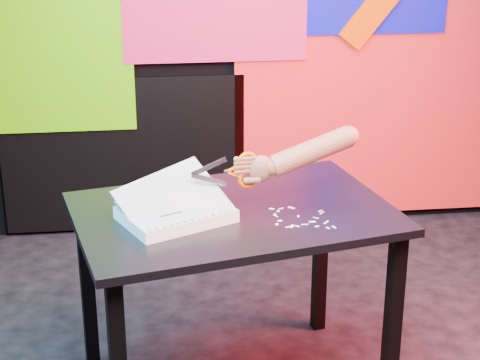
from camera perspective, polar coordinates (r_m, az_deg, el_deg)
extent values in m
cube|color=red|center=(4.43, 10.03, 7.37)|extent=(1.60, 0.02, 1.60)
cube|color=#4CC800|center=(4.20, -12.86, 9.94)|extent=(0.75, 0.02, 1.00)
cube|color=black|center=(4.36, -8.25, 1.78)|extent=(1.30, 0.02, 0.85)
cube|color=black|center=(3.18, -10.77, -7.69)|extent=(0.06, 0.06, 0.72)
cube|color=black|center=(2.95, 10.79, -10.09)|extent=(0.06, 0.06, 0.72)
cube|color=black|center=(3.42, 5.73, -5.19)|extent=(0.06, 0.06, 0.72)
cube|color=black|center=(2.84, -0.45, -2.42)|extent=(1.24, 0.96, 0.03)
cube|color=white|center=(2.75, -4.58, -2.46)|extent=(0.43, 0.38, 0.04)
cube|color=white|center=(2.74, -4.59, -2.04)|extent=(0.43, 0.38, 0.00)
cube|color=white|center=(2.74, -4.59, -1.95)|extent=(0.42, 0.36, 0.11)
cube|color=white|center=(2.75, -4.83, -1.38)|extent=(0.42, 0.34, 0.19)
cylinder|color=black|center=(2.58, -6.48, -3.59)|extent=(0.01, 0.01, 0.00)
cylinder|color=black|center=(2.59, -5.96, -3.47)|extent=(0.01, 0.01, 0.00)
cylinder|color=black|center=(2.60, -5.44, -3.35)|extent=(0.01, 0.01, 0.00)
cylinder|color=black|center=(2.62, -4.93, -3.23)|extent=(0.01, 0.01, 0.00)
cylinder|color=black|center=(2.63, -4.42, -3.10)|extent=(0.01, 0.01, 0.00)
cylinder|color=black|center=(2.64, -3.91, -2.98)|extent=(0.01, 0.01, 0.00)
cylinder|color=black|center=(2.65, -3.41, -2.86)|extent=(0.01, 0.01, 0.00)
cylinder|color=black|center=(2.66, -2.91, -2.74)|extent=(0.01, 0.01, 0.00)
cylinder|color=black|center=(2.67, -2.42, -2.63)|extent=(0.01, 0.01, 0.00)
cylinder|color=black|center=(2.68, -1.93, -2.51)|extent=(0.01, 0.01, 0.00)
cylinder|color=black|center=(2.70, -1.45, -2.39)|extent=(0.01, 0.01, 0.00)
cylinder|color=black|center=(2.71, -0.97, -2.28)|extent=(0.01, 0.01, 0.00)
cylinder|color=black|center=(2.72, -0.49, -2.16)|extent=(0.01, 0.01, 0.00)
cylinder|color=black|center=(2.78, -8.60, -1.88)|extent=(0.01, 0.01, 0.00)
cylinder|color=black|center=(2.79, -8.11, -1.77)|extent=(0.01, 0.01, 0.00)
cylinder|color=black|center=(2.80, -7.62, -1.66)|extent=(0.01, 0.01, 0.00)
cylinder|color=black|center=(2.81, -7.13, -1.56)|extent=(0.01, 0.01, 0.00)
cylinder|color=black|center=(2.82, -6.65, -1.45)|extent=(0.01, 0.01, 0.00)
cylinder|color=black|center=(2.83, -6.17, -1.34)|extent=(0.01, 0.01, 0.00)
cylinder|color=black|center=(2.84, -5.69, -1.24)|extent=(0.01, 0.01, 0.00)
cylinder|color=black|center=(2.85, -5.22, -1.13)|extent=(0.01, 0.01, 0.00)
cylinder|color=black|center=(2.86, -4.75, -1.03)|extent=(0.01, 0.01, 0.00)
cylinder|color=black|center=(2.87, -4.29, -0.93)|extent=(0.01, 0.01, 0.00)
cylinder|color=black|center=(2.89, -3.83, -0.83)|extent=(0.01, 0.01, 0.00)
cylinder|color=black|center=(2.90, -3.37, -0.72)|extent=(0.01, 0.01, 0.00)
cylinder|color=black|center=(2.91, -2.92, -0.62)|extent=(0.01, 0.01, 0.00)
cube|color=black|center=(2.75, -6.58, -2.05)|extent=(0.06, 0.04, 0.00)
cube|color=black|center=(2.77, -4.52, -1.75)|extent=(0.05, 0.03, 0.00)
cube|color=black|center=(2.70, -4.92, -2.43)|extent=(0.08, 0.05, 0.00)
cube|color=white|center=(2.77, -2.23, 0.93)|extent=(0.13, 0.02, 0.06)
cube|color=white|center=(2.78, -2.22, 0.02)|extent=(0.13, 0.02, 0.06)
cylinder|color=white|center=(2.79, -0.99, 0.58)|extent=(0.02, 0.01, 0.01)
cube|color=#F05A00|center=(2.80, -0.54, 0.44)|extent=(0.05, 0.02, 0.03)
cube|color=#F05A00|center=(2.79, -0.54, 0.81)|extent=(0.05, 0.02, 0.03)
torus|color=#F05A00|center=(2.80, 0.53, 1.36)|extent=(0.07, 0.02, 0.07)
torus|color=#F05A00|center=(2.82, 0.52, 0.08)|extent=(0.07, 0.02, 0.07)
ellipsoid|color=#974A3D|center=(2.82, 1.49, 0.80)|extent=(0.09, 0.06, 0.10)
cylinder|color=#974A3D|center=(2.81, 0.52, 0.64)|extent=(0.08, 0.03, 0.02)
cylinder|color=#974A3D|center=(2.80, 0.53, 0.98)|extent=(0.07, 0.03, 0.02)
cylinder|color=#974A3D|center=(2.80, 0.53, 1.28)|extent=(0.06, 0.03, 0.02)
cylinder|color=#974A3D|center=(2.79, 0.53, 1.55)|extent=(0.06, 0.03, 0.02)
cylinder|color=#974A3D|center=(2.81, 0.87, -0.01)|extent=(0.06, 0.03, 0.03)
cylinder|color=#974A3D|center=(2.83, 2.40, 0.96)|extent=(0.06, 0.07, 0.07)
cylinder|color=#974A3D|center=(2.86, 5.10, 2.05)|extent=(0.31, 0.12, 0.17)
sphere|color=#974A3D|center=(2.89, 7.75, 3.11)|extent=(0.07, 0.07, 0.07)
cube|color=silver|center=(2.79, 2.54, -2.55)|extent=(0.02, 0.03, 0.00)
cube|color=silver|center=(2.70, 3.43, -3.36)|extent=(0.02, 0.01, 0.00)
cube|color=silver|center=(2.71, 4.09, -3.30)|extent=(0.02, 0.02, 0.00)
cube|color=silver|center=(2.75, 6.15, -3.01)|extent=(0.02, 0.03, 0.00)
cube|color=silver|center=(2.86, 3.68, -1.98)|extent=(0.03, 0.02, 0.00)
cube|color=silver|center=(2.84, 5.73, -2.20)|extent=(0.02, 0.02, 0.00)
cube|color=silver|center=(2.75, 5.16, -2.98)|extent=(0.02, 0.01, 0.00)
cube|color=silver|center=(2.78, 5.41, -2.70)|extent=(0.02, 0.01, 0.00)
cube|color=silver|center=(2.72, 6.69, -3.34)|extent=(0.01, 0.02, 0.00)
cube|color=silver|center=(2.83, 2.73, -2.22)|extent=(0.01, 0.01, 0.00)
cube|color=silver|center=(2.75, 2.85, -2.92)|extent=(0.02, 0.01, 0.00)
cube|color=silver|center=(2.72, 2.64, -3.16)|extent=(0.01, 0.02, 0.00)
cube|color=silver|center=(2.84, 2.28, -2.06)|extent=(0.02, 0.02, 0.00)
cube|color=silver|center=(2.71, 3.72, -3.31)|extent=(0.02, 0.03, 0.00)
cube|color=silver|center=(2.79, 2.56, -2.51)|extent=(0.01, 0.03, 0.00)
cube|color=silver|center=(2.71, 6.27, -3.41)|extent=(0.01, 0.02, 0.00)
cube|color=silver|center=(2.72, 5.50, -3.29)|extent=(0.02, 0.01, 0.00)
cube|color=silver|center=(2.82, 5.84, -2.34)|extent=(0.02, 0.02, 0.00)
cube|color=silver|center=(2.79, 4.17, -2.58)|extent=(0.01, 0.02, 0.00)
cube|color=silver|center=(2.73, 4.64, -3.17)|extent=(0.03, 0.01, 0.00)
cube|color=silver|center=(2.85, 2.94, -2.03)|extent=(0.02, 0.01, 0.00)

